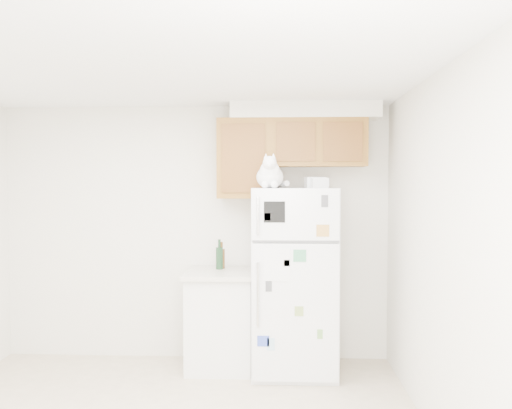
# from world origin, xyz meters

# --- Properties ---
(room_shell) EXTENTS (3.84, 4.04, 2.52)m
(room_shell) POSITION_xyz_m (0.12, 0.24, 1.67)
(room_shell) COLOR silver
(room_shell) RESTS_ON ground_plane
(refrigerator) EXTENTS (0.76, 0.78, 1.70)m
(refrigerator) POSITION_xyz_m (0.97, 1.61, 0.85)
(refrigerator) COLOR white
(refrigerator) RESTS_ON ground_plane
(base_counter) EXTENTS (0.64, 0.64, 0.92)m
(base_counter) POSITION_xyz_m (0.28, 1.68, 0.46)
(base_counter) COLOR white
(base_counter) RESTS_ON ground_plane
(cat) EXTENTS (0.30, 0.44, 0.31)m
(cat) POSITION_xyz_m (0.75, 1.45, 1.81)
(cat) COLOR white
(cat) RESTS_ON refrigerator
(storage_box_back) EXTENTS (0.20, 0.16, 0.10)m
(storage_box_back) POSITION_xyz_m (1.17, 1.70, 1.75)
(storage_box_back) COLOR white
(storage_box_back) RESTS_ON refrigerator
(storage_box_front) EXTENTS (0.17, 0.14, 0.09)m
(storage_box_front) POSITION_xyz_m (1.20, 1.59, 1.74)
(storage_box_front) COLOR white
(storage_box_front) RESTS_ON refrigerator
(bottle_green) EXTENTS (0.07, 0.07, 0.29)m
(bottle_green) POSITION_xyz_m (0.26, 1.78, 1.06)
(bottle_green) COLOR #19381E
(bottle_green) RESTS_ON base_counter
(bottle_amber) EXTENTS (0.06, 0.06, 0.26)m
(bottle_amber) POSITION_xyz_m (0.28, 1.84, 1.05)
(bottle_amber) COLOR #593814
(bottle_amber) RESTS_ON base_counter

